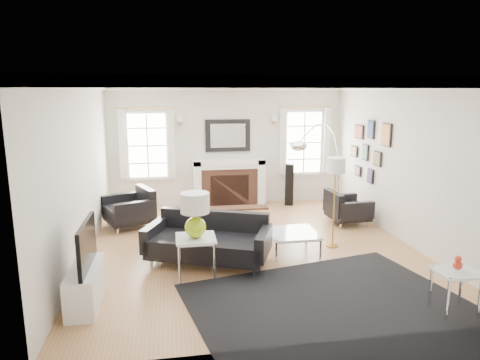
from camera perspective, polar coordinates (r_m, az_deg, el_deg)
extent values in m
plane|color=#A76D46|center=(7.55, 1.52, -8.86)|extent=(6.00, 6.00, 0.00)
cube|color=beige|center=(10.11, -1.66, 4.56)|extent=(5.50, 0.04, 2.80)
cube|color=beige|center=(4.35, 9.12, -5.12)|extent=(5.50, 0.04, 2.80)
cube|color=beige|center=(7.19, -20.48, 0.94)|extent=(0.04, 6.00, 2.80)
cube|color=beige|center=(8.16, 20.92, 2.09)|extent=(0.04, 6.00, 2.80)
cube|color=white|center=(7.08, 1.64, 12.90)|extent=(5.50, 6.00, 0.02)
cube|color=white|center=(7.07, 1.64, 12.41)|extent=(5.50, 6.00, 0.12)
cube|color=white|center=(9.98, -5.74, -0.53)|extent=(0.18, 0.38, 1.10)
cube|color=white|center=(10.18, 2.71, -0.25)|extent=(0.18, 0.38, 1.10)
cube|color=white|center=(9.96, -1.49, 2.42)|extent=(1.70, 0.38, 0.12)
cube|color=white|center=(9.98, -1.49, 1.86)|extent=(1.50, 0.34, 0.10)
cube|color=brown|center=(10.10, -1.49, -0.92)|extent=(1.30, 0.30, 0.90)
cube|color=black|center=(10.02, -1.41, -1.43)|extent=(0.90, 0.10, 0.76)
cube|color=brown|center=(9.94, -1.26, -3.68)|extent=(1.70, 0.50, 0.04)
cube|color=black|center=(10.04, -1.64, 5.95)|extent=(1.05, 0.06, 0.75)
cube|color=white|center=(10.01, -1.61, 5.93)|extent=(0.82, 0.02, 0.55)
cube|color=white|center=(10.00, -12.23, 4.51)|extent=(1.00, 0.05, 1.60)
cube|color=white|center=(9.97, -12.24, 4.49)|extent=(0.84, 0.02, 1.44)
cube|color=white|center=(9.94, -15.45, 4.60)|extent=(0.14, 0.05, 1.55)
cube|color=white|center=(9.88, -9.08, 4.84)|extent=(0.14, 0.05, 1.55)
cube|color=white|center=(10.48, 8.47, 4.97)|extent=(1.00, 0.05, 1.60)
cube|color=white|center=(10.46, 8.52, 4.95)|extent=(0.84, 0.02, 1.44)
cube|color=white|center=(10.23, 5.70, 5.15)|extent=(0.14, 0.05, 1.55)
cube|color=white|center=(10.57, 11.50, 5.18)|extent=(0.14, 0.05, 1.55)
cube|color=black|center=(8.61, 18.96, 5.72)|extent=(0.03, 0.34, 0.44)
cube|color=orange|center=(8.60, 18.86, 5.72)|extent=(0.01, 0.29, 0.39)
cube|color=black|center=(9.18, 17.07, 6.48)|extent=(0.03, 0.28, 0.38)
cube|color=navy|center=(9.17, 16.97, 6.48)|extent=(0.01, 0.23, 0.33)
cube|color=black|center=(9.68, 15.60, 6.21)|extent=(0.03, 0.40, 0.30)
cube|color=#BA5139|center=(9.67, 15.50, 6.21)|extent=(0.01, 0.35, 0.25)
cube|color=black|center=(8.93, 17.85, 2.74)|extent=(0.03, 0.30, 0.30)
cube|color=brown|center=(8.92, 17.75, 2.74)|extent=(0.01, 0.25, 0.25)
cube|color=black|center=(9.41, 16.36, 3.57)|extent=(0.03, 0.26, 0.34)
cube|color=#56906E|center=(9.40, 16.26, 3.57)|extent=(0.01, 0.21, 0.29)
cube|color=black|center=(9.91, 14.97, 3.74)|extent=(0.03, 0.32, 0.24)
cube|color=tan|center=(9.90, 14.88, 3.73)|extent=(0.01, 0.27, 0.19)
cube|color=black|center=(9.22, 17.00, 0.53)|extent=(0.03, 0.24, 0.30)
cube|color=#4A356A|center=(9.21, 16.90, 0.52)|extent=(0.01, 0.19, 0.25)
cube|color=black|center=(9.75, 15.45, 1.20)|extent=(0.03, 0.28, 0.22)
cube|color=#A15E8B|center=(9.74, 15.35, 1.20)|extent=(0.01, 0.23, 0.17)
cube|color=white|center=(5.87, -19.88, -13.17)|extent=(0.35, 1.00, 0.50)
cube|color=black|center=(5.66, -19.76, -8.09)|extent=(0.05, 1.00, 0.58)
cube|color=black|center=(5.63, 12.88, -16.63)|extent=(3.95, 3.50, 0.01)
cube|color=black|center=(6.78, -4.31, -8.77)|extent=(2.00, 1.47, 0.30)
cube|color=black|center=(7.06, -3.43, -6.04)|extent=(1.73, 0.81, 0.50)
cube|color=black|center=(7.04, -11.30, -7.16)|extent=(0.45, 0.85, 0.38)
cube|color=black|center=(6.55, 3.19, -8.39)|extent=(0.45, 0.85, 0.38)
cube|color=black|center=(8.79, -14.64, -4.30)|extent=(1.08, 1.08, 0.31)
cube|color=black|center=(8.85, -12.44, -2.58)|extent=(0.46, 0.81, 0.51)
cube|color=black|center=(9.14, -15.48, -2.95)|extent=(0.80, 0.44, 0.39)
cube|color=black|center=(8.38, -13.79, -4.17)|extent=(0.80, 0.44, 0.39)
cube|color=black|center=(9.02, 14.18, -4.09)|extent=(0.77, 0.77, 0.27)
cube|color=black|center=(8.83, 12.35, -3.00)|extent=(0.17, 0.73, 0.45)
cube|color=black|center=(8.69, 15.30, -4.01)|extent=(0.73, 0.15, 0.35)
cube|color=black|center=(9.31, 13.20, -2.86)|extent=(0.73, 0.15, 0.35)
cube|color=silver|center=(7.22, 7.02, -6.98)|extent=(0.81, 0.81, 0.02)
cylinder|color=silver|center=(6.86, 4.88, -9.47)|extent=(0.04, 0.04, 0.36)
cylinder|color=silver|center=(7.06, 10.69, -9.00)|extent=(0.04, 0.04, 0.36)
cylinder|color=silver|center=(7.52, 3.51, -7.51)|extent=(0.04, 0.04, 0.36)
cylinder|color=silver|center=(7.71, 8.84, -7.15)|extent=(0.04, 0.04, 0.36)
cube|color=silver|center=(6.17, -5.93, -7.71)|extent=(0.56, 0.56, 0.02)
cylinder|color=silver|center=(6.04, -8.05, -11.22)|extent=(0.04, 0.04, 0.62)
cylinder|color=silver|center=(6.07, -3.42, -11.02)|extent=(0.04, 0.04, 0.62)
cylinder|color=silver|center=(6.49, -8.17, -9.58)|extent=(0.04, 0.04, 0.62)
cylinder|color=silver|center=(6.51, -3.87, -9.41)|extent=(0.04, 0.04, 0.62)
cube|color=silver|center=(5.83, 26.94, -10.86)|extent=(0.50, 0.42, 0.02)
cylinder|color=silver|center=(5.70, 25.97, -14.20)|extent=(0.04, 0.04, 0.55)
cylinder|color=silver|center=(5.93, 29.35, -13.48)|extent=(0.04, 0.04, 0.55)
cylinder|color=silver|center=(5.94, 24.07, -12.93)|extent=(0.04, 0.04, 0.55)
cylinder|color=silver|center=(6.17, 27.38, -12.31)|extent=(0.04, 0.04, 0.55)
sphere|color=#AACF19|center=(6.11, -5.97, -6.27)|extent=(0.31, 0.31, 0.31)
cylinder|color=#AACF19|center=(6.07, -6.00, -4.90)|extent=(0.04, 0.04, 0.12)
cylinder|color=white|center=(6.01, -6.04, -3.04)|extent=(0.41, 0.41, 0.28)
sphere|color=#B62917|center=(5.80, 27.02, -10.08)|extent=(0.11, 0.11, 0.11)
sphere|color=#B62917|center=(5.78, 27.09, -9.35)|extent=(0.08, 0.08, 0.08)
cube|color=silver|center=(9.54, 12.85, -4.20)|extent=(0.22, 0.36, 0.18)
ellipsoid|color=silver|center=(7.82, 7.83, 4.52)|extent=(0.30, 0.30, 0.18)
cylinder|color=#B89640|center=(7.72, 12.19, -8.55)|extent=(0.20, 0.20, 0.03)
cylinder|color=#B89640|center=(7.51, 12.41, -3.68)|extent=(0.02, 0.02, 1.39)
cylinder|color=white|center=(7.36, 12.66, 1.93)|extent=(0.32, 0.32, 0.26)
cube|color=black|center=(10.22, 6.60, -0.61)|extent=(0.25, 0.25, 0.98)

